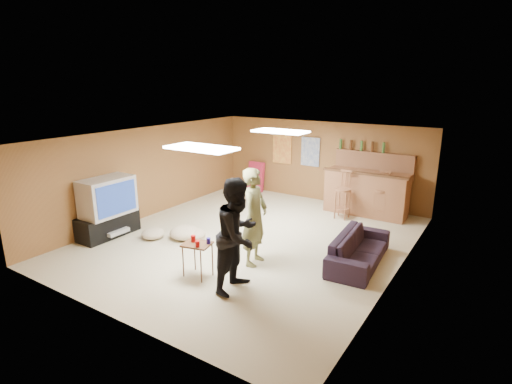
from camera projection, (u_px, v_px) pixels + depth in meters
The scene contains 32 objects.
ground at pixel (251, 239), 8.50m from camera, with size 7.00×7.00×0.00m, color #B8AD8C.
ceiling at pixel (251, 136), 7.91m from camera, with size 6.00×7.00×0.02m, color silver.
wall_back at pixel (321, 162), 11.04m from camera, with size 6.00×0.02×2.20m, color brown.
wall_front at pixel (107, 247), 5.37m from camera, with size 6.00×0.02×2.20m, color brown.
wall_left at pixel (149, 172), 9.77m from camera, with size 0.02×7.00×2.20m, color brown.
wall_right at pixel (401, 215), 6.64m from camera, with size 0.02×7.00×2.20m, color brown.
tv_stand at pixel (108, 225), 8.64m from camera, with size 0.55×1.30×0.50m, color black.
dvd_box at pixel (115, 231), 8.55m from camera, with size 0.35×0.50×0.08m, color #B2B2B7.
tv_body at pixel (107, 196), 8.43m from camera, with size 0.60×1.10×0.80m, color #B2B2B7.
tv_screen at pixel (117, 199), 8.27m from camera, with size 0.02×0.95×0.65m, color navy.
bar_counter at pixel (366, 193), 9.96m from camera, with size 2.00×0.60×1.10m, color brown.
bar_lip at pixel (364, 174), 9.61m from camera, with size 2.10×0.12×0.05m, color #3F2514.
bar_shelf at pixel (374, 153), 10.07m from camera, with size 2.00×0.18×0.05m, color brown.
bar_backing at pixel (374, 164), 10.16m from camera, with size 2.00×0.14×0.60m, color brown.
poster_left at pixel (282, 149), 11.56m from camera, with size 0.60×0.03×0.85m, color #BF3F26.
poster_right at pixel (310, 152), 11.09m from camera, with size 0.55×0.03×0.80m, color #334C99.
folding_chair_stack at pixel (256, 177), 12.09m from camera, with size 0.50×0.14×0.90m, color #B72141.
ceiling_panel_front at pixel (201, 148), 6.70m from camera, with size 1.20×0.60×0.04m, color white.
ceiling_panel_back at pixel (280, 131), 8.89m from camera, with size 1.20×0.60×0.04m, color white.
person_olive at pixel (255, 217), 7.17m from camera, with size 0.65×0.43×1.80m, color olive.
person_black at pixel (238, 235), 6.27m from camera, with size 0.90×0.70×1.85m, color black.
sofa at pixel (359, 249), 7.33m from camera, with size 1.91×0.75×0.56m, color black.
tray_table at pixel (198, 260), 6.83m from camera, with size 0.47×0.37×0.61m, color #3F2514.
cup_red_near at pixel (193, 239), 6.81m from camera, with size 0.08×0.08×0.11m, color #A60B0C.
cup_red_far at pixel (197, 244), 6.60m from camera, with size 0.07×0.07×0.10m, color #A60B0C.
cup_blue at pixel (208, 241), 6.73m from camera, with size 0.07×0.07×0.10m, color navy.
bar_stool_left at pixel (343, 197), 9.67m from camera, with size 0.35×0.35×1.09m, color brown, non-canonical shape.
bar_stool_right at pixel (382, 195), 9.60m from camera, with size 0.38×0.38×1.19m, color brown, non-canonical shape.
cushion_near_tv at pixel (184, 232), 8.50m from camera, with size 0.62×0.62×0.28m, color tan.
cushion_mid at pixel (194, 234), 8.47m from camera, with size 0.49×0.49×0.22m, color tan.
cushion_far at pixel (153, 234), 8.52m from camera, with size 0.49×0.49×0.22m, color tan.
bottle_row at pixel (361, 146), 10.19m from camera, with size 1.20×0.08×0.26m, color #3F7233, non-canonical shape.
Camera 1 is at (4.38, -6.59, 3.27)m, focal length 28.00 mm.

